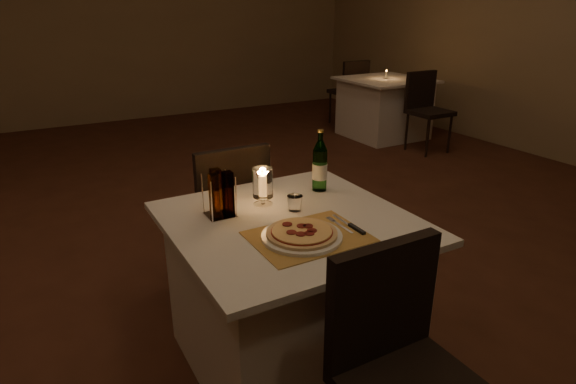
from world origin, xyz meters
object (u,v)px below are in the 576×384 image
chair_near (399,354)px  chair_far (228,204)px  main_table (290,293)px  neighbor_table_right (384,108)px  plate (302,236)px  tumbler (295,203)px  pizza (302,232)px  water_bottle (320,166)px  hurricane_candle (263,184)px

chair_near → chair_far: (0.00, 1.43, 0.00)m
main_table → neighbor_table_right: (3.14, 3.11, 0.00)m
plate → tumbler: (0.12, 0.26, 0.02)m
chair_far → neighbor_table_right: bearing=37.3°
main_table → pizza: bearing=-105.5°
main_table → water_bottle: 0.62m
chair_far → main_table: bearing=-90.0°
chair_near → neighbor_table_right: size_ratio=0.90×
chair_near → neighbor_table_right: 4.95m
chair_near → plate: (-0.05, 0.53, 0.20)m
chair_far → chair_near: bearing=-90.0°
plate → chair_far: bearing=86.8°
water_bottle → chair_near: bearing=-107.5°
water_bottle → chair_far: bearing=122.4°
plate → water_bottle: (0.35, 0.42, 0.11)m
chair_far → pizza: chair_far is taller
main_table → hurricane_candle: size_ratio=5.58×
chair_near → tumbler: bearing=85.2°
water_bottle → neighbor_table_right: 4.07m
plate → neighbor_table_right: (3.19, 3.29, -0.38)m
tumbler → pizza: bearing=-114.5°
chair_near → water_bottle: (0.30, 0.95, 0.31)m
pizza → chair_far: bearing=86.8°
main_table → pizza: pizza is taller
plate → tumbler: size_ratio=4.57×
tumbler → hurricane_candle: 0.17m
main_table → plate: plate is taller
main_table → water_bottle: (0.30, 0.24, 0.49)m
chair_near → neighbor_table_right: chair_near is taller
chair_near → pizza: bearing=95.3°
water_bottle → hurricane_candle: bearing=-172.5°
tumbler → water_bottle: (0.23, 0.16, 0.09)m
pizza → neighbor_table_right: pizza is taller
plate → water_bottle: size_ratio=1.05×
chair_near → chair_far: bearing=90.0°
chair_far → plate: 0.92m
plate → pizza: (0.00, 0.00, 0.02)m
chair_near → chair_far: size_ratio=1.00×
neighbor_table_right → water_bottle: bearing=-134.7°
pizza → chair_near: bearing=-84.7°
chair_near → main_table: bearing=90.0°
plate → neighbor_table_right: size_ratio=0.32×
main_table → tumbler: size_ratio=14.29×
pizza → water_bottle: 0.56m
chair_near → pizza: chair_near is taller
pizza → water_bottle: size_ratio=0.92×
neighbor_table_right → chair_far: bearing=-142.7°
plate → water_bottle: 0.56m
chair_near → hurricane_candle: (-0.03, 0.91, 0.30)m
water_bottle → main_table: bearing=-141.5°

